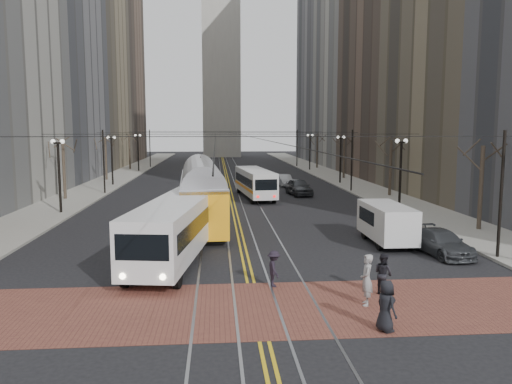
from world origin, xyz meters
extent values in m
plane|color=black|center=(0.00, 0.00, 0.00)|extent=(260.00, 260.00, 0.00)
cube|color=gray|center=(-15.00, 45.00, 0.07)|extent=(5.00, 140.00, 0.15)
cube|color=gray|center=(15.00, 45.00, 0.07)|extent=(5.00, 140.00, 0.15)
cube|color=brown|center=(0.00, -4.00, 0.01)|extent=(25.00, 6.00, 0.01)
cube|color=gray|center=(0.00, 45.00, 0.00)|extent=(4.80, 130.00, 0.02)
cube|color=gold|center=(0.00, 45.00, 0.01)|extent=(0.42, 130.00, 0.01)
cube|color=slate|center=(-25.50, 46.00, 17.00)|extent=(16.00, 20.00, 34.00)
cube|color=#7E7157|center=(-27.50, 66.00, 26.00)|extent=(20.00, 20.00, 52.00)
cube|color=brown|center=(-25.50, 86.00, 20.00)|extent=(16.00, 20.00, 40.00)
cube|color=brown|center=(25.50, 46.00, 17.00)|extent=(16.00, 20.00, 34.00)
cube|color=#A09E96|center=(27.50, 66.00, 26.00)|extent=(20.00, 20.00, 52.00)
cube|color=slate|center=(25.50, 86.00, 20.00)|extent=(16.00, 20.00, 40.00)
cube|color=#B2AFA5|center=(0.00, 102.00, 28.00)|extent=(9.00, 9.00, 56.00)
cylinder|color=black|center=(-13.70, 18.00, 2.80)|extent=(0.20, 0.20, 5.60)
cylinder|color=black|center=(-13.70, 38.00, 2.80)|extent=(0.20, 0.20, 5.60)
cylinder|color=black|center=(-13.70, 58.00, 2.80)|extent=(0.20, 0.20, 5.60)
cylinder|color=black|center=(13.70, 18.00, 2.80)|extent=(0.20, 0.20, 5.60)
cylinder|color=black|center=(13.70, 38.00, 2.80)|extent=(0.20, 0.20, 5.60)
cylinder|color=black|center=(13.70, 58.00, 2.80)|extent=(0.20, 0.20, 5.60)
cylinder|color=#382D23|center=(-15.70, 26.00, 2.80)|extent=(0.28, 0.28, 5.60)
cylinder|color=#382D23|center=(-15.70, 44.00, 2.80)|extent=(0.28, 0.28, 5.60)
cylinder|color=#382D23|center=(-15.70, 62.00, 2.80)|extent=(0.28, 0.28, 5.60)
cylinder|color=#382D23|center=(15.70, 9.00, 2.80)|extent=(0.28, 0.28, 5.60)
cylinder|color=#382D23|center=(15.70, 26.00, 2.80)|extent=(0.28, 0.28, 5.60)
cylinder|color=#382D23|center=(15.70, 44.00, 2.80)|extent=(0.28, 0.28, 5.60)
cylinder|color=#382D23|center=(15.70, 62.00, 2.80)|extent=(0.28, 0.28, 5.60)
cylinder|color=black|center=(-1.50, 45.00, 6.00)|extent=(0.03, 120.00, 0.03)
cylinder|color=black|center=(1.50, 45.00, 6.00)|extent=(0.03, 120.00, 0.03)
cylinder|color=black|center=(-12.90, 30.00, 3.30)|extent=(0.16, 0.16, 6.60)
cylinder|color=black|center=(-12.90, 66.00, 3.30)|extent=(0.16, 0.16, 6.60)
cylinder|color=black|center=(12.90, 2.00, 3.30)|extent=(0.16, 0.16, 6.60)
cylinder|color=black|center=(12.90, 30.00, 3.30)|extent=(0.16, 0.16, 6.60)
cylinder|color=black|center=(12.90, 66.00, 3.30)|extent=(0.16, 0.16, 6.60)
cube|color=silver|center=(-3.50, 3.55, 1.52)|extent=(4.31, 12.40, 3.04)
cube|color=#FFA716|center=(-2.50, 12.93, 1.76)|extent=(3.54, 15.04, 3.52)
cube|color=silver|center=(2.30, 26.27, 1.38)|extent=(3.43, 10.74, 2.75)
cube|color=silver|center=(8.36, 5.84, 1.16)|extent=(2.02, 5.23, 2.31)
imported|color=#3B3E42|center=(6.89, 27.88, 0.83)|extent=(2.54, 5.06, 1.65)
imported|color=#A0A3A8|center=(6.60, 36.08, 0.67)|extent=(1.65, 4.12, 1.33)
imported|color=#3B3E42|center=(10.46, 3.18, 0.66)|extent=(2.31, 4.72, 1.32)
imported|color=black|center=(4.08, -6.50, 0.88)|extent=(0.80, 0.98, 1.73)
imported|color=gray|center=(4.18, -4.01, 0.99)|extent=(0.62, 0.80, 1.96)
imported|color=black|center=(5.24, -2.82, 0.85)|extent=(0.93, 1.01, 1.68)
imported|color=black|center=(0.94, -1.50, 0.79)|extent=(0.71, 1.07, 1.55)
camera|label=1|loc=(-1.45, -21.90, 6.64)|focal=35.00mm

